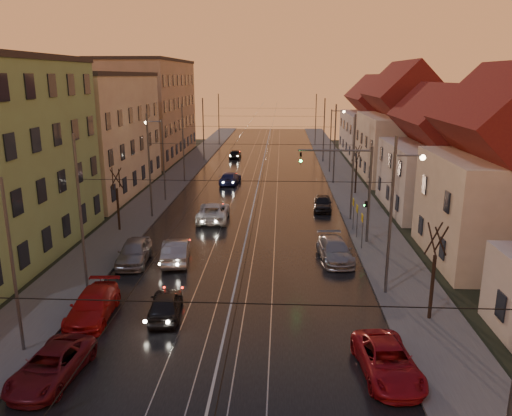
% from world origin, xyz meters
% --- Properties ---
extents(ground, '(160.00, 160.00, 0.00)m').
position_xyz_m(ground, '(0.00, 0.00, 0.00)').
color(ground, black).
rests_on(ground, ground).
extents(road, '(16.00, 120.00, 0.04)m').
position_xyz_m(road, '(0.00, 40.00, 0.02)').
color(road, black).
rests_on(road, ground).
extents(sidewalk_left, '(4.00, 120.00, 0.15)m').
position_xyz_m(sidewalk_left, '(-10.00, 40.00, 0.07)').
color(sidewalk_left, '#4C4C4C').
rests_on(sidewalk_left, ground).
extents(sidewalk_right, '(4.00, 120.00, 0.15)m').
position_xyz_m(sidewalk_right, '(10.00, 40.00, 0.07)').
color(sidewalk_right, '#4C4C4C').
rests_on(sidewalk_right, ground).
extents(tram_rail_0, '(0.06, 120.00, 0.03)m').
position_xyz_m(tram_rail_0, '(-2.20, 40.00, 0.06)').
color(tram_rail_0, gray).
rests_on(tram_rail_0, road).
extents(tram_rail_1, '(0.06, 120.00, 0.03)m').
position_xyz_m(tram_rail_1, '(-0.77, 40.00, 0.06)').
color(tram_rail_1, gray).
rests_on(tram_rail_1, road).
extents(tram_rail_2, '(0.06, 120.00, 0.03)m').
position_xyz_m(tram_rail_2, '(0.77, 40.00, 0.06)').
color(tram_rail_2, gray).
rests_on(tram_rail_2, road).
extents(tram_rail_3, '(0.06, 120.00, 0.03)m').
position_xyz_m(tram_rail_3, '(2.20, 40.00, 0.06)').
color(tram_rail_3, gray).
rests_on(tram_rail_3, road).
extents(apartment_left_2, '(10.00, 20.00, 12.00)m').
position_xyz_m(apartment_left_2, '(-17.50, 34.00, 6.00)').
color(apartment_left_2, tan).
rests_on(apartment_left_2, ground).
extents(apartment_left_3, '(10.00, 24.00, 14.00)m').
position_xyz_m(apartment_left_3, '(-17.50, 58.00, 7.00)').
color(apartment_left_3, '#907B5D').
rests_on(apartment_left_3, ground).
extents(house_right_1, '(8.67, 10.20, 10.80)m').
position_xyz_m(house_right_1, '(17.00, 15.00, 5.45)').
color(house_right_1, '#C3B296').
rests_on(house_right_1, ground).
extents(house_right_2, '(9.18, 12.24, 9.20)m').
position_xyz_m(house_right_2, '(17.00, 28.00, 4.64)').
color(house_right_2, beige).
rests_on(house_right_2, ground).
extents(house_right_3, '(9.18, 14.28, 11.50)m').
position_xyz_m(house_right_3, '(17.00, 43.00, 5.80)').
color(house_right_3, '#C3B296').
rests_on(house_right_3, ground).
extents(house_right_4, '(9.18, 16.32, 10.00)m').
position_xyz_m(house_right_4, '(17.00, 61.00, 5.05)').
color(house_right_4, beige).
rests_on(house_right_4, ground).
extents(catenary_pole_l_1, '(0.16, 0.16, 9.00)m').
position_xyz_m(catenary_pole_l_1, '(-8.60, 9.00, 4.50)').
color(catenary_pole_l_1, '#595B60').
rests_on(catenary_pole_l_1, ground).
extents(catenary_pole_r_1, '(0.16, 0.16, 9.00)m').
position_xyz_m(catenary_pole_r_1, '(8.60, 9.00, 4.50)').
color(catenary_pole_r_1, '#595B60').
rests_on(catenary_pole_r_1, ground).
extents(catenary_pole_l_2, '(0.16, 0.16, 9.00)m').
position_xyz_m(catenary_pole_l_2, '(-8.60, 24.00, 4.50)').
color(catenary_pole_l_2, '#595B60').
rests_on(catenary_pole_l_2, ground).
extents(catenary_pole_r_2, '(0.16, 0.16, 9.00)m').
position_xyz_m(catenary_pole_r_2, '(8.60, 24.00, 4.50)').
color(catenary_pole_r_2, '#595B60').
rests_on(catenary_pole_r_2, ground).
extents(catenary_pole_l_3, '(0.16, 0.16, 9.00)m').
position_xyz_m(catenary_pole_l_3, '(-8.60, 39.00, 4.50)').
color(catenary_pole_l_3, '#595B60').
rests_on(catenary_pole_l_3, ground).
extents(catenary_pole_r_3, '(0.16, 0.16, 9.00)m').
position_xyz_m(catenary_pole_r_3, '(8.60, 39.00, 4.50)').
color(catenary_pole_r_3, '#595B60').
rests_on(catenary_pole_r_3, ground).
extents(catenary_pole_l_4, '(0.16, 0.16, 9.00)m').
position_xyz_m(catenary_pole_l_4, '(-8.60, 54.00, 4.50)').
color(catenary_pole_l_4, '#595B60').
rests_on(catenary_pole_l_4, ground).
extents(catenary_pole_r_4, '(0.16, 0.16, 9.00)m').
position_xyz_m(catenary_pole_r_4, '(8.60, 54.00, 4.50)').
color(catenary_pole_r_4, '#595B60').
rests_on(catenary_pole_r_4, ground).
extents(catenary_pole_l_5, '(0.16, 0.16, 9.00)m').
position_xyz_m(catenary_pole_l_5, '(-8.60, 72.00, 4.50)').
color(catenary_pole_l_5, '#595B60').
rests_on(catenary_pole_l_5, ground).
extents(catenary_pole_r_5, '(0.16, 0.16, 9.00)m').
position_xyz_m(catenary_pole_r_5, '(8.60, 72.00, 4.50)').
color(catenary_pole_r_5, '#595B60').
rests_on(catenary_pole_r_5, ground).
extents(street_lamp_0, '(1.75, 0.32, 8.00)m').
position_xyz_m(street_lamp_0, '(-9.10, 2.00, 4.89)').
color(street_lamp_0, '#595B60').
rests_on(street_lamp_0, ground).
extents(street_lamp_1, '(1.75, 0.32, 8.00)m').
position_xyz_m(street_lamp_1, '(9.10, 10.00, 4.89)').
color(street_lamp_1, '#595B60').
rests_on(street_lamp_1, ground).
extents(street_lamp_2, '(1.75, 0.32, 8.00)m').
position_xyz_m(street_lamp_2, '(-9.10, 30.00, 4.89)').
color(street_lamp_2, '#595B60').
rests_on(street_lamp_2, ground).
extents(street_lamp_3, '(1.75, 0.32, 8.00)m').
position_xyz_m(street_lamp_3, '(9.10, 46.00, 4.89)').
color(street_lamp_3, '#595B60').
rests_on(street_lamp_3, ground).
extents(traffic_light_mast, '(5.30, 0.32, 7.20)m').
position_xyz_m(traffic_light_mast, '(7.99, 18.00, 4.60)').
color(traffic_light_mast, '#595B60').
rests_on(traffic_light_mast, ground).
extents(bare_tree_0, '(1.09, 1.09, 5.11)m').
position_xyz_m(bare_tree_0, '(-10.20, 20.00, 2.49)').
color(bare_tree_0, black).
rests_on(bare_tree_0, ground).
extents(bare_tree_1, '(1.09, 1.09, 5.11)m').
position_xyz_m(bare_tree_1, '(10.20, 6.00, 2.49)').
color(bare_tree_1, black).
rests_on(bare_tree_1, ground).
extents(bare_tree_2, '(1.09, 1.09, 5.11)m').
position_xyz_m(bare_tree_2, '(10.40, 34.00, 2.49)').
color(bare_tree_2, black).
rests_on(bare_tree_2, ground).
extents(driving_car_0, '(2.03, 4.09, 1.34)m').
position_xyz_m(driving_car_0, '(-3.23, 5.78, 0.67)').
color(driving_car_0, black).
rests_on(driving_car_0, ground).
extents(driving_car_1, '(2.21, 4.83, 1.54)m').
position_xyz_m(driving_car_1, '(-4.30, 13.60, 0.77)').
color(driving_car_1, gray).
rests_on(driving_car_1, ground).
extents(driving_car_2, '(2.75, 5.60, 1.53)m').
position_xyz_m(driving_car_2, '(-3.13, 23.49, 0.77)').
color(driving_car_2, silver).
rests_on(driving_car_2, ground).
extents(driving_car_3, '(2.39, 4.98, 1.40)m').
position_xyz_m(driving_car_3, '(-3.20, 38.38, 0.70)').
color(driving_car_3, navy).
rests_on(driving_car_3, ground).
extents(driving_car_4, '(1.69, 4.01, 1.36)m').
position_xyz_m(driving_car_4, '(-4.33, 56.77, 0.68)').
color(driving_car_4, black).
rests_on(driving_car_4, ground).
extents(parked_left_1, '(2.51, 4.71, 1.26)m').
position_xyz_m(parked_left_1, '(-6.61, 0.06, 0.63)').
color(parked_left_1, '#560E16').
rests_on(parked_left_1, ground).
extents(parked_left_2, '(2.24, 4.91, 1.39)m').
position_xyz_m(parked_left_2, '(-6.87, 5.40, 0.70)').
color(parked_left_2, '#A01010').
rests_on(parked_left_2, ground).
extents(parked_left_3, '(2.23, 4.77, 1.58)m').
position_xyz_m(parked_left_3, '(-6.99, 13.14, 0.79)').
color(parked_left_3, gray).
rests_on(parked_left_3, ground).
extents(parked_right_0, '(2.60, 4.87, 1.30)m').
position_xyz_m(parked_right_0, '(7.09, 1.05, 0.65)').
color(parked_right_0, maroon).
rests_on(parked_right_0, ground).
extents(parked_right_1, '(2.46, 5.07, 1.42)m').
position_xyz_m(parked_right_1, '(6.28, 14.38, 0.71)').
color(parked_right_1, '#95959A').
rests_on(parked_right_1, ground).
extents(parked_right_2, '(1.89, 4.14, 1.37)m').
position_xyz_m(parked_right_2, '(6.47, 27.31, 0.69)').
color(parked_right_2, black).
rests_on(parked_right_2, ground).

